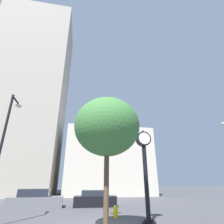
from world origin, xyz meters
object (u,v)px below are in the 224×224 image
Objects in this scene: bare_tree at (107,127)px; fire_hydrant_far at (115,212)px; street_lamp_left at (6,135)px; street_clock at (145,163)px; car_grey at (36,200)px; car_black at (95,199)px.

fire_hydrant_far is at bearing 71.86° from bare_tree.
fire_hydrant_far is 8.03m from street_lamp_left.
street_clock is at bearing -4.31° from street_lamp_left.
car_grey is 8.28m from street_lamp_left.
car_black is at bearing 49.87° from street_lamp_left.
street_lamp_left reaches higher than fire_hydrant_far.
car_black is at bearing 97.20° from fire_hydrant_far.
street_clock is 7.20× the size of fire_hydrant_far.
car_black is 10.09m from street_lamp_left.
car_grey is at bearing 116.90° from bare_tree.
street_lamp_left reaches higher than car_black.
car_grey is at bearing 83.96° from street_lamp_left.
street_lamp_left reaches higher than car_grey.
street_clock is 11.06m from car_grey.
street_clock is 8.33m from street_lamp_left.
bare_tree is at bearing -65.05° from car_grey.
bare_tree is at bearing -89.53° from car_black.
fire_hydrant_far is (-1.45, 1.79, -2.74)m from street_clock.
street_lamp_left is at bearing 157.81° from bare_tree.
bare_tree is (5.58, -2.28, 0.11)m from street_lamp_left.
street_lamp_left is 6.03m from bare_tree.
fire_hydrant_far is 0.11× the size of bare_tree.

